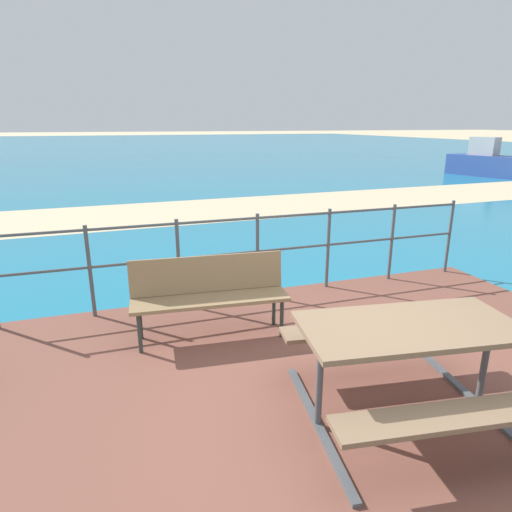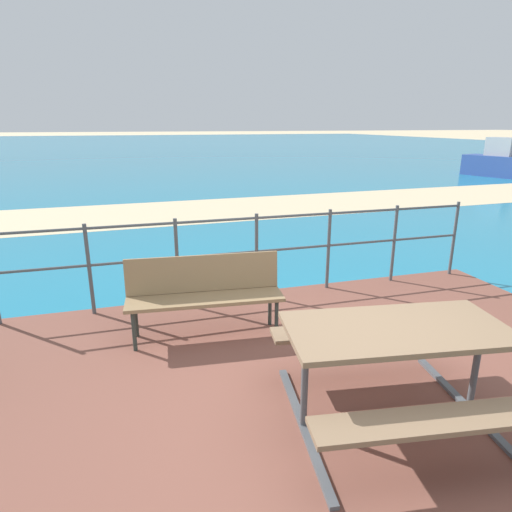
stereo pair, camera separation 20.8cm
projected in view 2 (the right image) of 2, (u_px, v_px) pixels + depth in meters
ground_plane at (347, 417)px, 3.38m from camera, size 240.00×240.00×0.00m
patio_paving at (347, 414)px, 3.37m from camera, size 6.40×5.20×0.06m
sea_water at (140, 148)px, 40.07m from camera, size 90.00×90.00×0.01m
beach_strip at (189, 211)px, 11.24m from camera, size 54.07×4.75×0.01m
picnic_table at (395, 350)px, 3.11m from camera, size 1.74×1.66×0.76m
park_bench at (204, 289)px, 4.46m from camera, size 1.60×0.55×0.82m
railing_fence at (257, 246)px, 5.43m from camera, size 5.94×0.04×1.06m
boat_mid at (507, 164)px, 18.10m from camera, size 1.98×3.82×1.60m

